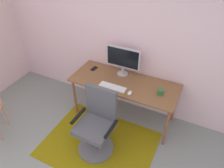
# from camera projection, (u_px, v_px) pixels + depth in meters

# --- Properties ---
(wall_back) EXTENTS (6.00, 0.10, 2.60)m
(wall_back) POSITION_uv_depth(u_px,v_px,m) (136.00, 41.00, 3.35)
(wall_back) COLOR silver
(wall_back) RESTS_ON ground
(area_rug) EXTENTS (1.69, 1.29, 0.01)m
(area_rug) POSITION_uv_depth(u_px,v_px,m) (99.00, 144.00, 3.34)
(area_rug) COLOR #806C0B
(area_rug) RESTS_ON ground
(desk) EXTENTS (1.74, 0.69, 0.76)m
(desk) POSITION_uv_depth(u_px,v_px,m) (124.00, 85.00, 3.42)
(desk) COLOR brown
(desk) RESTS_ON ground
(monitor) EXTENTS (0.57, 0.18, 0.49)m
(monitor) POSITION_uv_depth(u_px,v_px,m) (123.00, 59.00, 3.38)
(monitor) COLOR #B2B2B7
(monitor) RESTS_ON desk
(keyboard) EXTENTS (0.43, 0.13, 0.02)m
(keyboard) POSITION_uv_depth(u_px,v_px,m) (113.00, 87.00, 3.26)
(keyboard) COLOR white
(keyboard) RESTS_ON desk
(computer_mouse) EXTENTS (0.06, 0.10, 0.03)m
(computer_mouse) POSITION_uv_depth(u_px,v_px,m) (130.00, 93.00, 3.13)
(computer_mouse) COLOR white
(computer_mouse) RESTS_ON desk
(coffee_cup) EXTENTS (0.09, 0.09, 0.09)m
(coffee_cup) POSITION_uv_depth(u_px,v_px,m) (160.00, 92.00, 3.11)
(coffee_cup) COLOR #2D6935
(coffee_cup) RESTS_ON desk
(cell_phone) EXTENTS (0.08, 0.15, 0.01)m
(cell_phone) POSITION_uv_depth(u_px,v_px,m) (94.00, 69.00, 3.69)
(cell_phone) COLOR black
(cell_phone) RESTS_ON desk
(office_chair) EXTENTS (0.58, 0.54, 1.05)m
(office_chair) POSITION_uv_depth(u_px,v_px,m) (97.00, 127.00, 3.05)
(office_chair) COLOR slate
(office_chair) RESTS_ON ground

